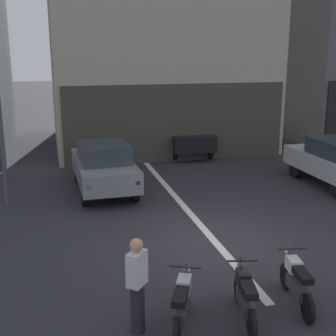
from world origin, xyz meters
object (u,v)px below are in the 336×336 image
car_grey_crossing_near (104,165)px  car_black_down_street (186,134)px  motorcycle_silver_row_leftmost (182,303)px  motorcycle_black_row_left_mid (245,296)px  person_by_motorcycles (137,285)px  motorcycle_white_row_centre (296,282)px

car_grey_crossing_near → car_black_down_street: same height
motorcycle_silver_row_leftmost → motorcycle_black_row_left_mid: 1.12m
car_grey_crossing_near → motorcycle_black_row_left_mid: bearing=-79.7°
motorcycle_black_row_left_mid → person_by_motorcycles: person_by_motorcycles is taller
car_black_down_street → motorcycle_black_row_left_mid: size_ratio=2.56×
car_grey_crossing_near → person_by_motorcycles: 7.93m
car_black_down_street → person_by_motorcycles: bearing=-110.0°
car_grey_crossing_near → car_black_down_street: bearing=49.0°
motorcycle_white_row_centre → person_by_motorcycles: bearing=-178.1°
motorcycle_white_row_centre → person_by_motorcycles: (-2.98, -0.10, 0.40)m
car_black_down_street → motorcycle_white_row_centre: 12.83m
motorcycle_black_row_left_mid → motorcycle_white_row_centre: (1.12, 0.22, 0.00)m
motorcycle_silver_row_leftmost → person_by_motorcycles: 0.85m
car_black_down_street → motorcycle_black_row_left_mid: 13.24m
car_grey_crossing_near → motorcycle_white_row_centre: 8.24m
car_grey_crossing_near → motorcycle_silver_row_leftmost: car_grey_crossing_near is taller
car_black_down_street → motorcycle_silver_row_leftmost: 13.48m
motorcycle_black_row_left_mid → person_by_motorcycles: size_ratio=0.99×
motorcycle_silver_row_leftmost → motorcycle_white_row_centre: same height
motorcycle_black_row_left_mid → car_black_down_street: bearing=77.8°
motorcycle_silver_row_leftmost → person_by_motorcycles: (-0.75, 0.08, 0.40)m
motorcycle_black_row_left_mid → person_by_motorcycles: 1.91m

